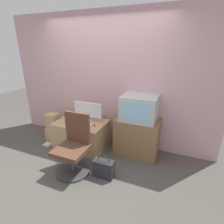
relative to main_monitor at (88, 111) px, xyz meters
The scene contains 13 objects.
ground_plane 1.27m from the main_monitor, 76.11° to the right, with size 12.00×12.00×0.00m, color #4C4742.
wall_back 0.69m from the main_monitor, 53.50° to the left, with size 4.40×0.05×2.60m.
desk 0.50m from the main_monitor, 126.79° to the right, with size 1.01×0.69×0.54m.
side_stand 1.09m from the main_monitor, ahead, with size 0.79×0.49×0.71m.
main_monitor is the anchor object (origin of this frame).
keyboard 0.28m from the main_monitor, 82.92° to the right, with size 0.30×0.11×0.01m.
mouse 0.35m from the main_monitor, 39.72° to the right, with size 0.05×0.03×0.03m.
crt_tv 1.05m from the main_monitor, ahead, with size 0.62×0.51×0.45m.
office_chair 0.92m from the main_monitor, 77.02° to the right, with size 0.56×0.56×0.98m.
cardboard_box_lower 1.02m from the main_monitor, behind, with size 0.29×0.26×0.28m.
cardboard_box_upper 0.88m from the main_monitor, behind, with size 0.24×0.20×0.34m.
handbag 1.23m from the main_monitor, 48.37° to the right, with size 0.33×0.15×0.40m.
book 1.15m from the main_monitor, 154.14° to the right, with size 0.17×0.15×0.02m.
Camera 1 is at (1.46, -1.86, 1.96)m, focal length 28.00 mm.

